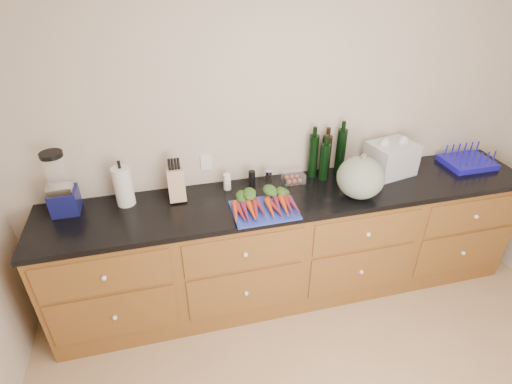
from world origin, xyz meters
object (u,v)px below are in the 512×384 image
object	(u,v)px
tomato_box	(293,177)
cutting_board	(264,210)
squash	(360,178)
paper_towel	(123,186)
blender_appliance	(60,187)
knife_block	(176,185)
carrots	(263,203)
dish_rack	(468,161)

from	to	relation	value
tomato_box	cutting_board	bearing A→B (deg)	-133.92
squash	paper_towel	size ratio (longest dim) A/B	1.18
squash	blender_appliance	world-z (taller)	blender_appliance
paper_towel	knife_block	bearing A→B (deg)	-3.25
blender_appliance	knife_block	bearing A→B (deg)	-1.36
cutting_board	blender_appliance	xyz separation A→B (m)	(-1.29, 0.32, 0.19)
carrots	tomato_box	bearing A→B (deg)	42.15
carrots	knife_block	distance (m)	0.62
paper_towel	dish_rack	world-z (taller)	paper_towel
carrots	squash	distance (m)	0.71
cutting_board	squash	world-z (taller)	squash
cutting_board	paper_towel	size ratio (longest dim) A/B	1.55
blender_appliance	dish_rack	xyz separation A→B (m)	(3.08, -0.08, -0.16)
paper_towel	tomato_box	size ratio (longest dim) A/B	1.77
carrots	tomato_box	xyz separation A→B (m)	(0.32, 0.29, -0.00)
carrots	cutting_board	bearing A→B (deg)	-90.00
squash	paper_towel	xyz separation A→B (m)	(-1.61, 0.30, -0.01)
cutting_board	dish_rack	bearing A→B (deg)	7.66
cutting_board	squash	xyz separation A→B (m)	(0.70, 0.02, 0.14)
squash	paper_towel	bearing A→B (deg)	169.54
cutting_board	paper_towel	xyz separation A→B (m)	(-0.91, 0.32, 0.13)
squash	cutting_board	bearing A→B (deg)	-178.18
squash	dish_rack	world-z (taller)	squash
carrots	paper_towel	size ratio (longest dim) A/B	1.56
blender_appliance	dish_rack	bearing A→B (deg)	-1.44
carrots	blender_appliance	bearing A→B (deg)	168.00
paper_towel	tomato_box	bearing A→B (deg)	0.47
paper_towel	carrots	bearing A→B (deg)	-17.01
cutting_board	tomato_box	world-z (taller)	tomato_box
dish_rack	knife_block	bearing A→B (deg)	178.53
tomato_box	dish_rack	world-z (taller)	dish_rack
carrots	paper_towel	bearing A→B (deg)	162.99
squash	blender_appliance	distance (m)	2.02
squash	dish_rack	xyz separation A→B (m)	(1.08, 0.22, -0.11)
cutting_board	squash	bearing A→B (deg)	1.82
cutting_board	tomato_box	distance (m)	0.46
paper_towel	cutting_board	bearing A→B (deg)	-19.42
cutting_board	paper_towel	bearing A→B (deg)	160.58
knife_block	blender_appliance	bearing A→B (deg)	178.64
knife_block	paper_towel	bearing A→B (deg)	176.75
paper_towel	tomato_box	xyz separation A→B (m)	(1.23, 0.01, -0.10)
dish_rack	tomato_box	bearing A→B (deg)	176.49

